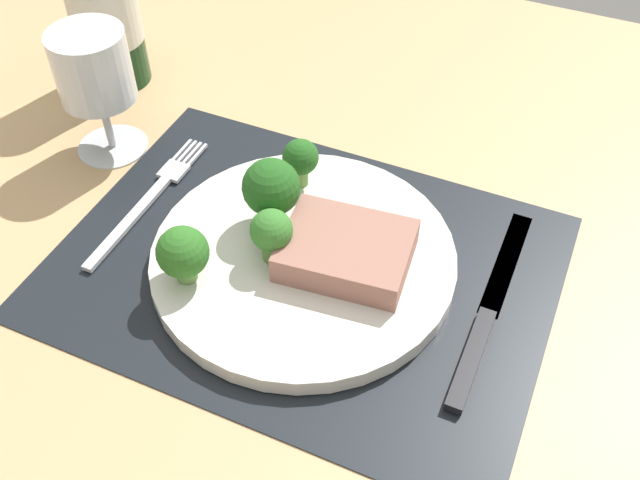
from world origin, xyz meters
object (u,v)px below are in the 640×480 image
object	(u,v)px
steak	(346,250)
knife	(486,318)
wine_glass	(94,74)
plate	(303,258)
fork	(149,199)

from	to	relation	value
steak	knife	world-z (taller)	steak
steak	wine_glass	size ratio (longest dim) A/B	0.81
plate	steak	bearing A→B (deg)	8.27
steak	wine_glass	xyz separation A→B (cm)	(-28.92, 6.45, 5.67)
fork	wine_glass	xyz separation A→B (cm)	(-8.17, 5.57, 8.36)
fork	wine_glass	bearing A→B (deg)	146.20
plate	fork	distance (cm)	17.05
steak	plate	bearing A→B (deg)	-171.73
plate	steak	size ratio (longest dim) A/B	2.48
wine_glass	steak	bearing A→B (deg)	-12.57
plate	knife	bearing A→B (deg)	1.87
plate	knife	distance (cm)	16.30
steak	fork	size ratio (longest dim) A/B	0.56
knife	plate	bearing A→B (deg)	-176.69
plate	wine_glass	distance (cm)	27.24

